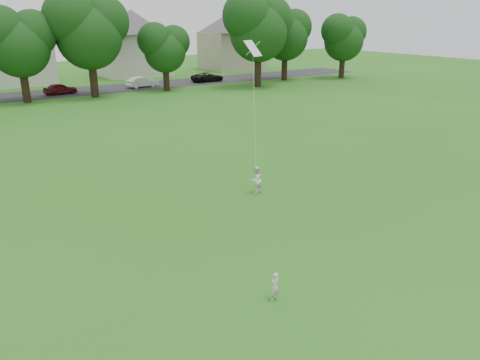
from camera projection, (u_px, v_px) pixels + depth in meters
ground at (261, 262)px, 15.92m from camera, size 160.00×160.00×0.00m
street at (26, 96)px, 48.96m from camera, size 90.00×7.00×0.01m
toddler at (275, 286)px, 13.69m from camera, size 0.35×0.25×0.90m
older_boy at (256, 180)px, 21.92m from camera, size 0.74×0.63×1.32m
kite at (255, 112)px, 21.38m from camera, size 1.05×0.93×5.99m
tree_row at (59, 34)px, 43.53m from camera, size 80.40×9.70×10.86m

